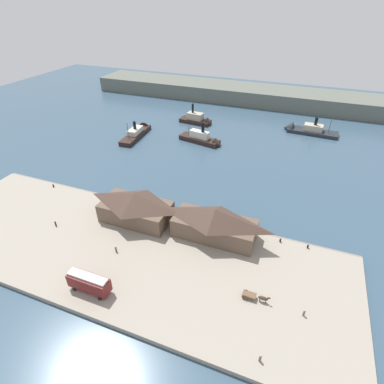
# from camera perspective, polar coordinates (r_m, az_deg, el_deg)

# --- Properties ---
(ground_plane) EXTENTS (320.00, 320.00, 0.00)m
(ground_plane) POSITION_cam_1_polar(r_m,az_deg,el_deg) (92.02, -5.91, -2.19)
(ground_plane) COLOR #385166
(quay_promenade) EXTENTS (110.00, 36.00, 1.20)m
(quay_promenade) POSITION_cam_1_polar(r_m,az_deg,el_deg) (77.45, -13.19, -10.76)
(quay_promenade) COLOR #9E9384
(quay_promenade) RESTS_ON ground
(seawall_edge) EXTENTS (110.00, 0.80, 1.00)m
(seawall_edge) POSITION_cam_1_polar(r_m,az_deg,el_deg) (89.19, -6.94, -3.20)
(seawall_edge) COLOR gray
(seawall_edge) RESTS_ON ground
(ferry_shed_east_terminal) EXTENTS (19.11, 10.17, 8.56)m
(ferry_shed_east_terminal) POSITION_cam_1_polar(r_m,az_deg,el_deg) (82.54, -10.62, -2.66)
(ferry_shed_east_terminal) COLOR brown
(ferry_shed_east_terminal) RESTS_ON quay_promenade
(ferry_shed_customs_shed) EXTENTS (21.22, 8.86, 8.45)m
(ferry_shed_customs_shed) POSITION_cam_1_polar(r_m,az_deg,el_deg) (75.96, 4.27, -5.83)
(ferry_shed_customs_shed) COLOR brown
(ferry_shed_customs_shed) RESTS_ON quay_promenade
(street_tram) EXTENTS (9.15, 2.97, 4.44)m
(street_tram) POSITION_cam_1_polar(r_m,az_deg,el_deg) (68.33, -18.90, -15.79)
(street_tram) COLOR maroon
(street_tram) RESTS_ON quay_promenade
(horse_cart) EXTENTS (5.65, 1.56, 1.87)m
(horse_cart) POSITION_cam_1_polar(r_m,az_deg,el_deg) (66.09, 11.71, -18.71)
(horse_cart) COLOR brown
(horse_cart) RESTS_ON quay_promenade
(pedestrian_standing_center) EXTENTS (0.42, 0.42, 1.69)m
(pedestrian_standing_center) POSITION_cam_1_polar(r_m,az_deg,el_deg) (76.13, -14.17, -10.45)
(pedestrian_standing_center) COLOR #3D4C42
(pedestrian_standing_center) RESTS_ON quay_promenade
(pedestrian_near_east_shed) EXTENTS (0.40, 0.40, 1.62)m
(pedestrian_near_east_shed) POSITION_cam_1_polar(r_m,az_deg,el_deg) (88.93, -24.39, -5.46)
(pedestrian_near_east_shed) COLOR #232328
(pedestrian_near_east_shed) RESTS_ON quay_promenade
(pedestrian_by_tram) EXTENTS (0.40, 0.40, 1.64)m
(pedestrian_by_tram) POSITION_cam_1_polar(r_m,az_deg,el_deg) (66.46, 20.39, -20.64)
(pedestrian_by_tram) COLOR #6B5B4C
(pedestrian_by_tram) RESTS_ON quay_promenade
(pedestrian_walking_west) EXTENTS (0.43, 0.43, 1.73)m
(pedestrian_walking_west) POSITION_cam_1_polar(r_m,az_deg,el_deg) (59.48, 12.75, -28.32)
(pedestrian_walking_west) COLOR #6B5B4C
(pedestrian_walking_west) RESTS_ON quay_promenade
(mooring_post_center_west) EXTENTS (0.44, 0.44, 0.90)m
(mooring_post_center_west) POSITION_cam_1_polar(r_m,az_deg,el_deg) (80.22, 21.04, -9.60)
(mooring_post_center_west) COLOR black
(mooring_post_center_west) RESTS_ON quay_promenade
(mooring_post_west) EXTENTS (0.44, 0.44, 0.90)m
(mooring_post_west) POSITION_cam_1_polar(r_m,az_deg,el_deg) (106.57, -24.73, 1.09)
(mooring_post_west) COLOR black
(mooring_post_west) RESTS_ON quay_promenade
(mooring_post_east) EXTENTS (0.44, 0.44, 0.90)m
(mooring_post_east) POSITION_cam_1_polar(r_m,az_deg,el_deg) (79.76, 16.35, -8.76)
(mooring_post_east) COLOR black
(mooring_post_east) RESTS_ON quay_promenade
(ferry_approaching_east) EXTENTS (6.94, 23.88, 10.28)m
(ferry_approaching_east) POSITION_cam_1_polar(r_m,az_deg,el_deg) (139.00, -10.14, 11.13)
(ferry_approaching_east) COLOR black
(ferry_approaching_east) RESTS_ON ground
(ferry_moored_east) EXTENTS (19.96, 8.68, 10.25)m
(ferry_moored_east) POSITION_cam_1_polar(r_m,az_deg,el_deg) (128.94, 2.15, 9.92)
(ferry_moored_east) COLOR black
(ferry_moored_east) RESTS_ON ground
(ferry_near_quay) EXTENTS (23.96, 8.28, 10.45)m
(ferry_near_quay) POSITION_cam_1_polar(r_m,az_deg,el_deg) (148.56, 20.51, 10.96)
(ferry_near_quay) COLOR #23282D
(ferry_near_quay) RESTS_ON ground
(ferry_moored_west) EXTENTS (16.79, 7.46, 10.91)m
(ferry_moored_west) POSITION_cam_1_polar(r_m,az_deg,el_deg) (149.69, 1.20, 13.44)
(ferry_moored_west) COLOR black
(ferry_moored_west) RESTS_ON ground
(far_headland) EXTENTS (180.00, 24.00, 8.00)m
(far_headland) POSITION_cam_1_polar(r_m,az_deg,el_deg) (186.01, 9.75, 17.84)
(far_headland) COLOR #60665B
(far_headland) RESTS_ON ground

